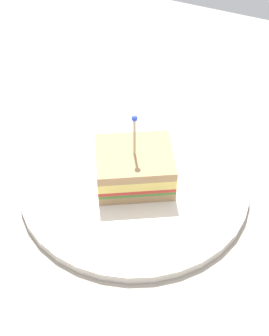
% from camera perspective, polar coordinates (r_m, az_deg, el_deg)
% --- Properties ---
extents(ground_plane, '(1.00, 1.00, 0.02)m').
position_cam_1_polar(ground_plane, '(0.59, 0.00, -2.84)').
color(ground_plane, '#9E9384').
extents(plate, '(0.28, 0.28, 0.01)m').
position_cam_1_polar(plate, '(0.58, 0.00, -1.81)').
color(plate, silver).
rests_on(plate, ground_plane).
extents(sandwich_half_center, '(0.12, 0.11, 0.10)m').
position_cam_1_polar(sandwich_half_center, '(0.56, -0.08, 0.25)').
color(sandwich_half_center, tan).
rests_on(sandwich_half_center, plate).
extents(napkin, '(0.12, 0.13, 0.00)m').
position_cam_1_polar(napkin, '(0.70, -14.70, 5.44)').
color(napkin, white).
rests_on(napkin, ground_plane).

